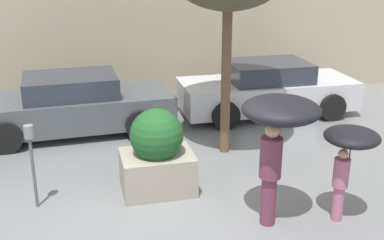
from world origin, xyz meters
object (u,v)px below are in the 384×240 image
at_px(planter_box, 157,154).
at_px(parking_meter, 31,150).
at_px(parked_car_near, 72,106).
at_px(person_adult, 279,122).
at_px(person_child, 349,146).
at_px(parked_car_far, 267,90).

xyz_separation_m(planter_box, parking_meter, (-1.93, -0.08, 0.32)).
xyz_separation_m(planter_box, parked_car_near, (-1.30, 3.16, -0.04)).
relative_size(person_adult, person_child, 1.32).
bearing_deg(person_adult, parked_car_near, 101.23).
bearing_deg(person_adult, parking_meter, 138.95).
bearing_deg(parked_car_near, person_child, -143.40).
xyz_separation_m(person_adult, person_child, (1.01, -0.20, -0.38)).
height_order(planter_box, parked_car_near, planter_box).
xyz_separation_m(person_adult, parked_car_far, (1.83, 4.71, -0.95)).
xyz_separation_m(planter_box, person_child, (2.49, -1.57, 0.52)).
height_order(parked_car_near, parking_meter, parking_meter).
height_order(person_child, parked_car_near, person_child).
bearing_deg(parking_meter, person_child, -18.65).
relative_size(parked_car_far, parking_meter, 3.13).
bearing_deg(parked_car_far, person_child, 171.52).
xyz_separation_m(person_adult, parking_meter, (-3.40, 1.29, -0.59)).
xyz_separation_m(parked_car_far, parking_meter, (-5.23, -3.42, 0.36)).
distance_m(planter_box, parked_car_far, 4.70).
bearing_deg(person_child, planter_box, 149.34).
xyz_separation_m(person_child, parked_car_far, (0.82, 4.91, -0.57)).
distance_m(planter_box, parking_meter, 1.95).
xyz_separation_m(parked_car_near, parked_car_far, (4.61, 0.17, -0.00)).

